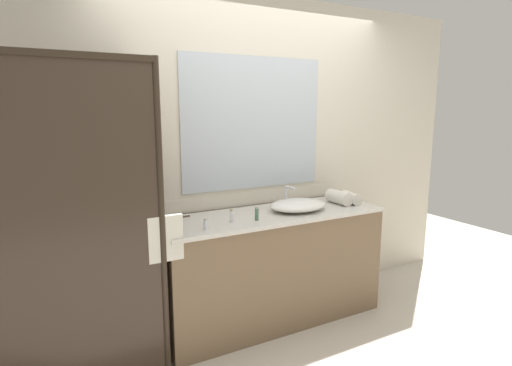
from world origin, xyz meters
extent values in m
plane|color=beige|center=(0.00, 0.00, 0.00)|extent=(8.00, 8.00, 0.00)
cube|color=beige|center=(0.00, 0.34, 1.30)|extent=(4.40, 0.05, 2.60)
cube|color=beige|center=(0.00, 0.32, 0.96)|extent=(1.80, 0.01, 0.11)
cube|color=silver|center=(0.00, 0.31, 1.58)|extent=(1.26, 0.01, 1.07)
cube|color=brown|center=(0.00, 0.01, 0.43)|extent=(1.80, 0.56, 0.87)
cube|color=beige|center=(0.00, 0.00, 0.89)|extent=(1.80, 0.58, 0.03)
cylinder|color=#2D2319|center=(-0.95, -0.27, 1.00)|extent=(0.04, 0.04, 2.00)
cube|color=#2D2319|center=(-1.45, -0.27, 1.98)|extent=(1.00, 0.04, 0.04)
cube|color=#382B21|center=(-1.45, -0.27, 1.00)|extent=(0.96, 0.01, 1.96)
cube|color=#382B21|center=(-0.95, 0.02, 1.00)|extent=(0.01, 0.57, 1.96)
cylinder|color=#2D2319|center=(-0.93, -0.26, 1.04)|extent=(0.32, 0.02, 0.02)
cube|color=silver|center=(-0.93, -0.26, 0.91)|extent=(0.22, 0.04, 0.29)
ellipsoid|color=white|center=(0.22, -0.03, 0.94)|extent=(0.48, 0.35, 0.09)
cube|color=silver|center=(0.22, 0.15, 0.91)|extent=(0.17, 0.04, 0.02)
cylinder|color=silver|center=(0.22, 0.15, 0.99)|extent=(0.02, 0.02, 0.15)
cylinder|color=silver|center=(0.22, 0.08, 1.07)|extent=(0.02, 0.13, 0.02)
cylinder|color=silver|center=(0.16, 0.15, 0.94)|extent=(0.02, 0.02, 0.04)
cylinder|color=silver|center=(0.28, 0.15, 0.94)|extent=(0.02, 0.02, 0.04)
cylinder|color=#4C7056|center=(-0.21, -0.13, 0.94)|extent=(0.03, 0.03, 0.09)
cylinder|color=#B7B2A8|center=(-0.21, -0.13, 1.00)|extent=(0.02, 0.02, 0.01)
cylinder|color=silver|center=(-0.40, -0.09, 0.94)|extent=(0.03, 0.03, 0.08)
cylinder|color=#9E895B|center=(-0.40, -0.09, 0.99)|extent=(0.02, 0.02, 0.01)
cylinder|color=silver|center=(-0.63, -0.18, 0.93)|extent=(0.03, 0.03, 0.07)
cylinder|color=#B7B2A8|center=(-0.63, -0.18, 0.97)|extent=(0.02, 0.02, 0.01)
cylinder|color=silver|center=(0.76, -0.03, 0.95)|extent=(0.13, 0.23, 0.09)
cylinder|color=silver|center=(0.65, -0.01, 0.96)|extent=(0.12, 0.24, 0.11)
camera|label=1|loc=(-1.59, -2.67, 1.71)|focal=28.71mm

